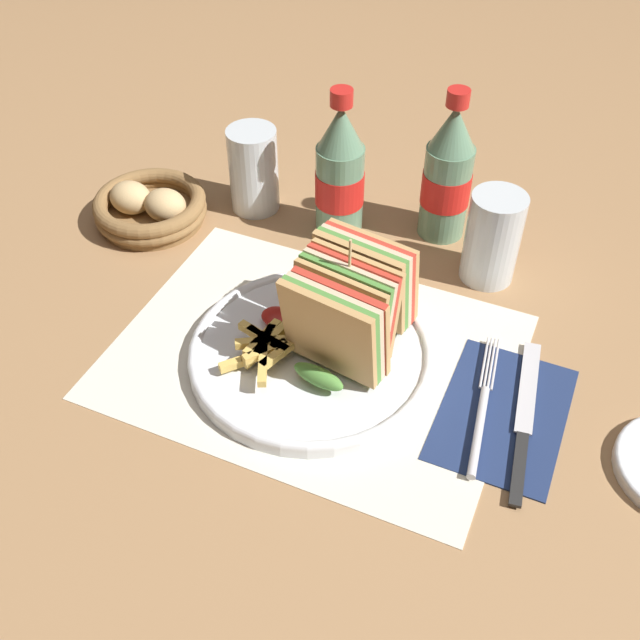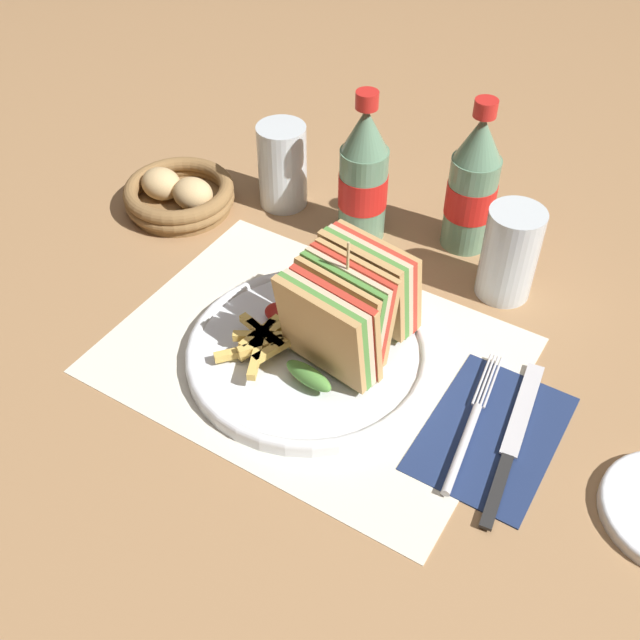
{
  "view_description": "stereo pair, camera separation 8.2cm",
  "coord_description": "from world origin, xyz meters",
  "px_view_note": "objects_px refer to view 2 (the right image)",
  "views": [
    {
      "loc": [
        0.26,
        -0.52,
        0.61
      ],
      "look_at": [
        0.02,
        0.02,
        0.04
      ],
      "focal_mm": 42.0,
      "sensor_mm": 36.0,
      "label": 1
    },
    {
      "loc": [
        0.33,
        -0.48,
        0.61
      ],
      "look_at": [
        0.02,
        0.02,
        0.04
      ],
      "focal_mm": 42.0,
      "sensor_mm": 36.0,
      "label": 2
    }
  ],
  "objects_px": {
    "glass_near": "(509,258)",
    "bread_basket": "(179,194)",
    "club_sandwich": "(347,309)",
    "plate_main": "(311,350)",
    "glass_far": "(282,166)",
    "fork": "(468,433)",
    "knife": "(513,441)",
    "coke_bottle_far": "(473,186)",
    "coke_bottle_near": "(363,178)"
  },
  "relations": [
    {
      "from": "bread_basket",
      "to": "glass_far",
      "type": "bearing_deg",
      "value": 37.38
    },
    {
      "from": "bread_basket",
      "to": "club_sandwich",
      "type": "bearing_deg",
      "value": -20.22
    },
    {
      "from": "fork",
      "to": "coke_bottle_near",
      "type": "bearing_deg",
      "value": 129.3
    },
    {
      "from": "coke_bottle_near",
      "to": "glass_far",
      "type": "relative_size",
      "value": 1.73
    },
    {
      "from": "coke_bottle_near",
      "to": "fork",
      "type": "bearing_deg",
      "value": -42.96
    },
    {
      "from": "glass_near",
      "to": "glass_far",
      "type": "xyz_separation_m",
      "value": [
        -0.33,
        0.02,
        0.01
      ]
    },
    {
      "from": "plate_main",
      "to": "club_sandwich",
      "type": "xyz_separation_m",
      "value": [
        0.03,
        0.02,
        0.06
      ]
    },
    {
      "from": "plate_main",
      "to": "glass_far",
      "type": "distance_m",
      "value": 0.3
    },
    {
      "from": "fork",
      "to": "coke_bottle_far",
      "type": "bearing_deg",
      "value": 106.63
    },
    {
      "from": "fork",
      "to": "knife",
      "type": "relative_size",
      "value": 0.88
    },
    {
      "from": "glass_near",
      "to": "bread_basket",
      "type": "relative_size",
      "value": 0.78
    },
    {
      "from": "knife",
      "to": "glass_far",
      "type": "xyz_separation_m",
      "value": [
        -0.43,
        0.23,
        0.05
      ]
    },
    {
      "from": "fork",
      "to": "club_sandwich",
      "type": "bearing_deg",
      "value": 160.09
    },
    {
      "from": "plate_main",
      "to": "glass_near",
      "type": "relative_size",
      "value": 2.31
    },
    {
      "from": "fork",
      "to": "bread_basket",
      "type": "xyz_separation_m",
      "value": [
        -0.5,
        0.16,
        0.01
      ]
    },
    {
      "from": "glass_near",
      "to": "glass_far",
      "type": "height_order",
      "value": "same"
    },
    {
      "from": "club_sandwich",
      "to": "fork",
      "type": "distance_m",
      "value": 0.18
    },
    {
      "from": "club_sandwich",
      "to": "coke_bottle_near",
      "type": "distance_m",
      "value": 0.23
    },
    {
      "from": "club_sandwich",
      "to": "glass_near",
      "type": "relative_size",
      "value": 1.45
    },
    {
      "from": "coke_bottle_near",
      "to": "bread_basket",
      "type": "relative_size",
      "value": 1.35
    },
    {
      "from": "club_sandwich",
      "to": "coke_bottle_near",
      "type": "xyz_separation_m",
      "value": [
        -0.1,
        0.2,
        0.02
      ]
    },
    {
      "from": "plate_main",
      "to": "bread_basket",
      "type": "bearing_deg",
      "value": 154.43
    },
    {
      "from": "fork",
      "to": "glass_near",
      "type": "height_order",
      "value": "glass_near"
    },
    {
      "from": "fork",
      "to": "coke_bottle_near",
      "type": "distance_m",
      "value": 0.36
    },
    {
      "from": "coke_bottle_near",
      "to": "bread_basket",
      "type": "distance_m",
      "value": 0.26
    },
    {
      "from": "knife",
      "to": "bread_basket",
      "type": "xyz_separation_m",
      "value": [
        -0.54,
        0.14,
        0.02
      ]
    },
    {
      "from": "plate_main",
      "to": "glass_near",
      "type": "bearing_deg",
      "value": 56.92
    },
    {
      "from": "plate_main",
      "to": "glass_far",
      "type": "relative_size",
      "value": 2.31
    },
    {
      "from": "club_sandwich",
      "to": "coke_bottle_far",
      "type": "distance_m",
      "value": 0.26
    },
    {
      "from": "club_sandwich",
      "to": "knife",
      "type": "relative_size",
      "value": 0.78
    },
    {
      "from": "plate_main",
      "to": "glass_far",
      "type": "height_order",
      "value": "glass_far"
    },
    {
      "from": "club_sandwich",
      "to": "glass_near",
      "type": "bearing_deg",
      "value": 60.93
    },
    {
      "from": "fork",
      "to": "bread_basket",
      "type": "bearing_deg",
      "value": 154.58
    },
    {
      "from": "knife",
      "to": "coke_bottle_far",
      "type": "relative_size",
      "value": 1.07
    },
    {
      "from": "knife",
      "to": "glass_far",
      "type": "distance_m",
      "value": 0.49
    },
    {
      "from": "coke_bottle_near",
      "to": "glass_near",
      "type": "relative_size",
      "value": 1.73
    },
    {
      "from": "plate_main",
      "to": "fork",
      "type": "height_order",
      "value": "plate_main"
    },
    {
      "from": "knife",
      "to": "glass_near",
      "type": "height_order",
      "value": "glass_near"
    },
    {
      "from": "glass_far",
      "to": "coke_bottle_far",
      "type": "bearing_deg",
      "value": 10.75
    },
    {
      "from": "glass_far",
      "to": "bread_basket",
      "type": "distance_m",
      "value": 0.15
    },
    {
      "from": "fork",
      "to": "coke_bottle_far",
      "type": "relative_size",
      "value": 0.95
    },
    {
      "from": "coke_bottle_far",
      "to": "glass_near",
      "type": "distance_m",
      "value": 0.11
    },
    {
      "from": "bread_basket",
      "to": "coke_bottle_far",
      "type": "bearing_deg",
      "value": 20.23
    },
    {
      "from": "fork",
      "to": "plate_main",
      "type": "bearing_deg",
      "value": 168.31
    },
    {
      "from": "fork",
      "to": "glass_near",
      "type": "distance_m",
      "value": 0.24
    },
    {
      "from": "glass_far",
      "to": "club_sandwich",
      "type": "bearing_deg",
      "value": -43.42
    },
    {
      "from": "plate_main",
      "to": "bread_basket",
      "type": "distance_m",
      "value": 0.34
    },
    {
      "from": "fork",
      "to": "knife",
      "type": "bearing_deg",
      "value": 13.03
    },
    {
      "from": "glass_near",
      "to": "bread_basket",
      "type": "distance_m",
      "value": 0.45
    },
    {
      "from": "glass_far",
      "to": "bread_basket",
      "type": "bearing_deg",
      "value": -142.62
    }
  ]
}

